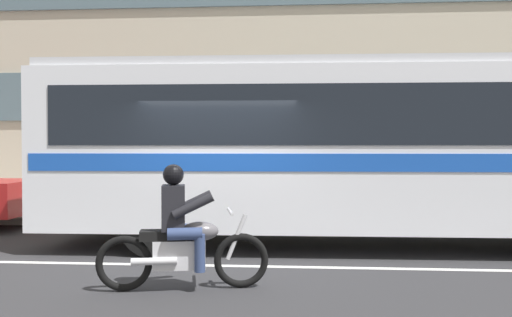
{
  "coord_description": "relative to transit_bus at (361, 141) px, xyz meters",
  "views": [
    {
      "loc": [
        1.29,
        -8.73,
        1.8
      ],
      "look_at": [
        0.64,
        -0.42,
        1.6
      ],
      "focal_mm": 38.81,
      "sensor_mm": 36.0,
      "label": 1
    }
  ],
  "objects": [
    {
      "name": "sidewalk_curb",
      "position": [
        -2.37,
        3.91,
        -1.81
      ],
      "size": [
        28.0,
        3.8,
        0.15
      ],
      "primitive_type": "cube",
      "color": "#A39E93",
      "rests_on": "ground_plane"
    },
    {
      "name": "transit_bus",
      "position": [
        0.0,
        0.0,
        0.0
      ],
      "size": [
        11.16,
        2.78,
        3.22
      ],
      "color": "silver",
      "rests_on": "ground_plane"
    },
    {
      "name": "fire_hydrant",
      "position": [
        -4.89,
        2.46,
        -1.36
      ],
      "size": [
        0.22,
        0.3,
        0.75
      ],
      "color": "#4C8C3F",
      "rests_on": "sidewalk_curb"
    },
    {
      "name": "office_building_facade",
      "position": [
        -2.37,
        6.19,
        2.73
      ],
      "size": [
        28.0,
        0.89,
        9.21
      ],
      "color": "#B2A893",
      "rests_on": "ground_plane"
    },
    {
      "name": "motorcycle_with_rider",
      "position": [
        -2.54,
        -3.17,
        -1.23
      ],
      "size": [
        2.12,
        0.76,
        1.56
      ],
      "color": "black",
      "rests_on": "ground_plane"
    },
    {
      "name": "ground_plane",
      "position": [
        -2.37,
        -1.19,
        -1.88
      ],
      "size": [
        60.0,
        60.0,
        0.0
      ],
      "primitive_type": "plane",
      "color": "#2B2B2D"
    },
    {
      "name": "lane_center_stripe",
      "position": [
        -2.37,
        -1.79,
        -1.88
      ],
      "size": [
        26.6,
        0.14,
        0.01
      ],
      "primitive_type": "cube",
      "color": "silver",
      "rests_on": "ground_plane"
    }
  ]
}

